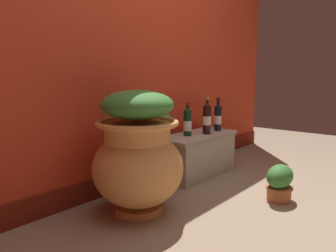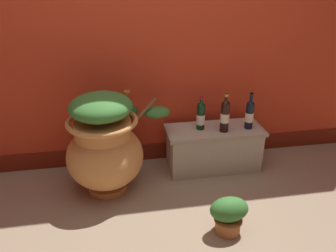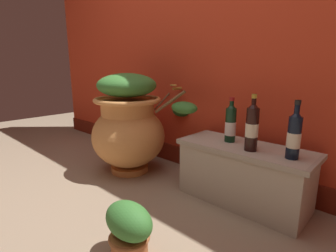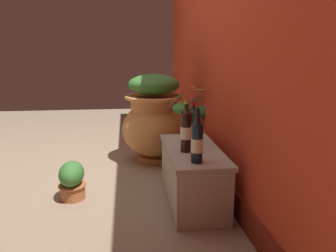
{
  "view_description": "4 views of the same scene",
  "coord_description": "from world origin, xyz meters",
  "px_view_note": "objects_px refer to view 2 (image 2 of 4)",
  "views": [
    {
      "loc": [
        -1.89,
        -0.81,
        0.92
      ],
      "look_at": [
        0.01,
        0.79,
        0.53
      ],
      "focal_mm": 34.59,
      "sensor_mm": 36.0,
      "label": 1
    },
    {
      "loc": [
        -0.34,
        -1.72,
        1.68
      ],
      "look_at": [
        0.09,
        0.75,
        0.5
      ],
      "focal_mm": 36.68,
      "sensor_mm": 36.0,
      "label": 2
    },
    {
      "loc": [
        1.23,
        -0.62,
        0.88
      ],
      "look_at": [
        -0.0,
        0.7,
        0.46
      ],
      "focal_mm": 27.58,
      "sensor_mm": 36.0,
      "label": 3
    },
    {
      "loc": [
        2.71,
        0.42,
        1.03
      ],
      "look_at": [
        -0.08,
        0.77,
        0.41
      ],
      "focal_mm": 36.4,
      "sensor_mm": 36.0,
      "label": 4
    }
  ],
  "objects_px": {
    "wine_bottle_left": "(225,115)",
    "wine_bottle_right": "(201,115)",
    "wine_bottle_middle": "(250,114)",
    "terracotta_urn": "(105,144)",
    "potted_shrub": "(229,214)"
  },
  "relations": [
    {
      "from": "terracotta_urn",
      "to": "wine_bottle_middle",
      "type": "distance_m",
      "value": 1.25
    },
    {
      "from": "wine_bottle_left",
      "to": "wine_bottle_right",
      "type": "xyz_separation_m",
      "value": [
        -0.19,
        0.08,
        -0.02
      ]
    },
    {
      "from": "terracotta_urn",
      "to": "wine_bottle_right",
      "type": "distance_m",
      "value": 0.85
    },
    {
      "from": "wine_bottle_middle",
      "to": "wine_bottle_right",
      "type": "bearing_deg",
      "value": 172.07
    },
    {
      "from": "wine_bottle_left",
      "to": "terracotta_urn",
      "type": "bearing_deg",
      "value": -173.61
    },
    {
      "from": "wine_bottle_middle",
      "to": "potted_shrub",
      "type": "bearing_deg",
      "value": -118.46
    },
    {
      "from": "wine_bottle_middle",
      "to": "wine_bottle_right",
      "type": "distance_m",
      "value": 0.42
    },
    {
      "from": "terracotta_urn",
      "to": "wine_bottle_left",
      "type": "bearing_deg",
      "value": 6.39
    },
    {
      "from": "terracotta_urn",
      "to": "wine_bottle_middle",
      "type": "xyz_separation_m",
      "value": [
        1.24,
        0.14,
        0.11
      ]
    },
    {
      "from": "wine_bottle_right",
      "to": "potted_shrub",
      "type": "bearing_deg",
      "value": -91.13
    },
    {
      "from": "terracotta_urn",
      "to": "wine_bottle_left",
      "type": "xyz_separation_m",
      "value": [
        1.01,
        0.11,
        0.13
      ]
    },
    {
      "from": "wine_bottle_right",
      "to": "wine_bottle_left",
      "type": "bearing_deg",
      "value": -23.59
    },
    {
      "from": "terracotta_urn",
      "to": "wine_bottle_left",
      "type": "height_order",
      "value": "terracotta_urn"
    },
    {
      "from": "terracotta_urn",
      "to": "wine_bottle_middle",
      "type": "bearing_deg",
      "value": 6.29
    },
    {
      "from": "wine_bottle_middle",
      "to": "wine_bottle_right",
      "type": "xyz_separation_m",
      "value": [
        -0.42,
        0.06,
        -0.01
      ]
    }
  ]
}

